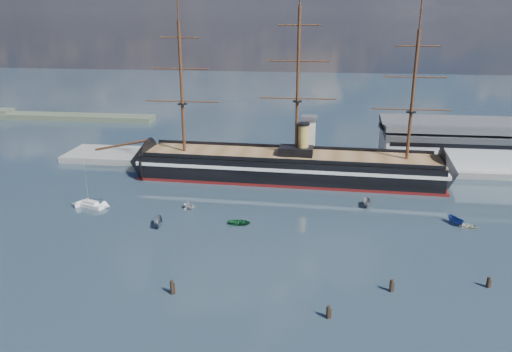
# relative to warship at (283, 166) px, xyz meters

# --- Properties ---
(ground) EXTENTS (600.00, 600.00, 0.00)m
(ground) POSITION_rel_warship_xyz_m (4.12, -20.00, -4.04)
(ground) COLOR #293843
(ground) RESTS_ON ground
(quay) EXTENTS (180.00, 18.00, 2.00)m
(quay) POSITION_rel_warship_xyz_m (14.12, 16.00, -4.04)
(quay) COLOR slate
(quay) RESTS_ON ground
(warehouse) EXTENTS (63.00, 21.00, 11.60)m
(warehouse) POSITION_rel_warship_xyz_m (62.12, 20.00, 3.95)
(warehouse) COLOR #B7BABC
(warehouse) RESTS_ON ground
(quay_tower) EXTENTS (5.00, 5.00, 15.00)m
(quay_tower) POSITION_rel_warship_xyz_m (7.12, 13.00, 5.72)
(quay_tower) COLOR silver
(quay_tower) RESTS_ON ground
(shoreline) EXTENTS (120.00, 10.00, 4.00)m
(shoreline) POSITION_rel_warship_xyz_m (-135.11, 75.00, -2.59)
(shoreline) COLOR #3F4C38
(shoreline) RESTS_ON ground
(warship) EXTENTS (113.14, 19.19, 53.94)m
(warship) POSITION_rel_warship_xyz_m (0.00, 0.00, 0.00)
(warship) COLOR black
(warship) RESTS_ON ground
(sailboat) EXTENTS (8.09, 4.84, 12.45)m
(sailboat) POSITION_rel_warship_xyz_m (-47.78, -29.02, -3.25)
(sailboat) COLOR silver
(sailboat) RESTS_ON ground
(motorboat_a) EXTENTS (6.78, 4.16, 2.55)m
(motorboat_a) POSITION_rel_warship_xyz_m (-26.48, -38.66, -4.04)
(motorboat_a) COLOR slate
(motorboat_a) RESTS_ON ground
(motorboat_b) EXTENTS (1.39, 3.38, 1.57)m
(motorboat_b) POSITION_rel_warship_xyz_m (-7.67, -35.04, -4.04)
(motorboat_b) COLOR #0E4522
(motorboat_b) RESTS_ON ground
(motorboat_c) EXTENTS (5.90, 2.31, 2.34)m
(motorboat_c) POSITION_rel_warship_xyz_m (23.42, -19.49, -4.04)
(motorboat_c) COLOR gray
(motorboat_c) RESTS_ON ground
(motorboat_d) EXTENTS (5.94, 6.60, 2.29)m
(motorboat_d) POSITION_rel_warship_xyz_m (-22.25, -27.10, -4.04)
(motorboat_d) COLOR silver
(motorboat_d) RESTS_ON ground
(motorboat_e) EXTENTS (1.90, 2.88, 1.25)m
(motorboat_e) POSITION_rel_warship_xyz_m (46.07, -30.11, -4.04)
(motorboat_e) COLOR beige
(motorboat_e) RESTS_ON ground
(motorboat_f) EXTENTS (5.89, 4.50, 2.24)m
(motorboat_f) POSITION_rel_warship_xyz_m (43.49, -28.38, -4.04)
(motorboat_f) COLOR navy
(motorboat_f) RESTS_ON ground
(piling_near_left) EXTENTS (0.64, 0.64, 3.43)m
(piling_near_left) POSITION_rel_warship_xyz_m (-14.84, -67.00, -4.04)
(piling_near_left) COLOR black
(piling_near_left) RESTS_ON ground
(piling_near_mid) EXTENTS (0.64, 0.64, 3.01)m
(piling_near_mid) POSITION_rel_warship_xyz_m (12.90, -70.97, -4.04)
(piling_near_mid) COLOR black
(piling_near_mid) RESTS_ON ground
(piling_near_right) EXTENTS (0.64, 0.64, 3.14)m
(piling_near_right) POSITION_rel_warship_xyz_m (24.30, -61.17, -4.04)
(piling_near_right) COLOR black
(piling_near_right) RESTS_ON ground
(piling_far_right) EXTENTS (0.64, 0.64, 2.83)m
(piling_far_right) POSITION_rel_warship_xyz_m (42.21, -57.41, -4.04)
(piling_far_right) COLOR black
(piling_far_right) RESTS_ON ground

